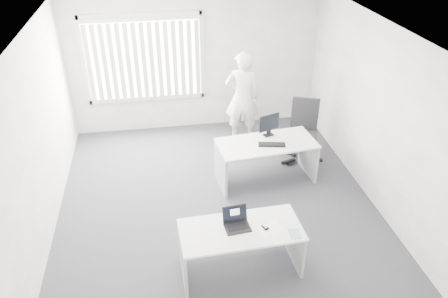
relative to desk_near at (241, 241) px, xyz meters
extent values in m
plane|color=#414147|center=(-0.08, 1.26, -0.51)|extent=(6.00, 6.00, 0.00)
cube|color=white|center=(-0.08, 4.26, 0.89)|extent=(5.00, 0.02, 2.80)
cube|color=white|center=(-2.58, 1.26, 0.89)|extent=(0.02, 6.00, 2.80)
cube|color=white|center=(2.42, 1.26, 0.89)|extent=(0.02, 6.00, 2.80)
cube|color=silver|center=(-0.08, 1.26, 2.29)|extent=(5.00, 6.00, 0.02)
cube|color=silver|center=(-1.08, 4.22, 1.04)|extent=(2.32, 0.06, 1.76)
cube|color=white|center=(0.00, 0.00, 0.18)|extent=(1.57, 0.78, 0.03)
cube|color=#ACACAF|center=(-0.75, -0.03, -0.17)|extent=(0.06, 0.67, 0.68)
cube|color=#ACACAF|center=(0.75, 0.03, -0.17)|extent=(0.06, 0.67, 0.68)
cube|color=white|center=(0.85, 1.99, 0.23)|extent=(1.71, 0.94, 0.03)
cube|color=#ACACAF|center=(0.05, 1.91, -0.15)|extent=(0.12, 0.71, 0.72)
cube|color=#ACACAF|center=(1.64, 2.08, -0.15)|extent=(0.12, 0.71, 0.72)
cylinder|color=black|center=(1.66, 2.50, -0.46)|extent=(0.85, 0.85, 0.09)
cylinder|color=black|center=(1.66, 2.50, -0.25)|extent=(0.08, 0.08, 0.51)
cube|color=black|center=(1.66, 2.50, 0.00)|extent=(0.65, 0.65, 0.08)
cube|color=black|center=(1.74, 2.71, 0.35)|extent=(0.48, 0.23, 0.61)
imported|color=silver|center=(0.74, 3.47, 0.42)|extent=(0.75, 0.57, 1.85)
cube|color=white|center=(0.37, -0.05, 0.20)|extent=(0.34, 0.28, 0.00)
cube|color=white|center=(0.64, -0.20, 0.20)|extent=(0.15, 0.20, 0.01)
cube|color=black|center=(0.91, 1.89, 0.25)|extent=(0.47, 0.24, 0.02)
camera|label=1|loc=(-0.91, -4.11, 3.89)|focal=35.00mm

